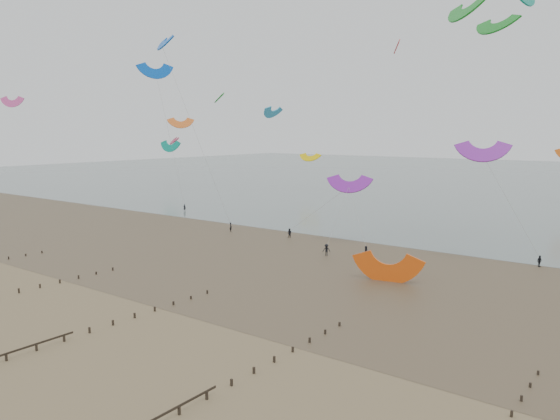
{
  "coord_description": "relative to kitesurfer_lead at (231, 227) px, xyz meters",
  "views": [
    {
      "loc": [
        48.07,
        -32.48,
        18.92
      ],
      "look_at": [
        2.7,
        28.0,
        8.0
      ],
      "focal_mm": 35.0,
      "sensor_mm": 36.0,
      "label": 1
    }
  ],
  "objects": [
    {
      "name": "ground",
      "position": [
        20.76,
        -43.64,
        -0.88
      ],
      "size": [
        500.0,
        500.0,
        0.0
      ],
      "primitive_type": "plane",
      "color": "brown",
      "rests_on": "ground"
    },
    {
      "name": "sea_and_shore",
      "position": [
        16.68,
        -9.24,
        -0.88
      ],
      "size": [
        500.0,
        665.0,
        0.03
      ],
      "color": "#475654",
      "rests_on": "ground"
    },
    {
      "name": "kitesurfer_lead",
      "position": [
        0.0,
        0.0,
        0.0
      ],
      "size": [
        0.77,
        0.7,
        1.77
      ],
      "primitive_type": "imported",
      "rotation": [
        0.0,
        0.0,
        2.58
      ],
      "color": "black",
      "rests_on": "ground"
    },
    {
      "name": "kitesurfers",
      "position": [
        52.48,
        4.98,
        -0.01
      ],
      "size": [
        128.2,
        24.63,
        1.83
      ],
      "color": "black",
      "rests_on": "ground"
    },
    {
      "name": "grounded_kite",
      "position": [
        39.32,
        -14.05,
        -0.88
      ],
      "size": [
        8.73,
        7.41,
        4.23
      ],
      "primitive_type": null,
      "rotation": [
        1.54,
        0.0,
        0.2
      ],
      "color": "#F2540F",
      "rests_on": "ground"
    },
    {
      "name": "kites_airborne",
      "position": [
        16.41,
        43.34,
        23.3
      ],
      "size": [
        239.32,
        103.91,
        39.49
      ],
      "color": "orange",
      "rests_on": "ground"
    }
  ]
}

